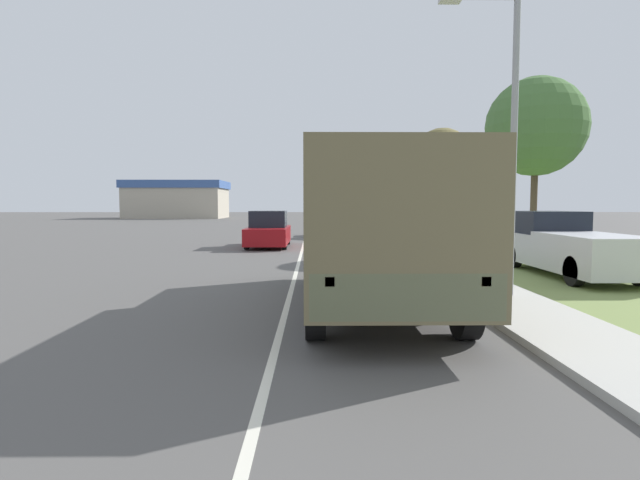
% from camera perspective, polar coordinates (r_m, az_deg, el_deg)
% --- Properties ---
extents(ground_plane, '(180.00, 180.00, 0.00)m').
position_cam_1_polar(ground_plane, '(38.06, -1.48, 1.02)').
color(ground_plane, '#565451').
extents(lane_centre_stripe, '(0.12, 120.00, 0.00)m').
position_cam_1_polar(lane_centre_stripe, '(38.06, -1.48, 1.02)').
color(lane_centre_stripe, silver).
rests_on(lane_centre_stripe, ground).
extents(sidewalk_right, '(1.80, 120.00, 0.12)m').
position_cam_1_polar(sidewalk_right, '(38.26, 5.28, 1.11)').
color(sidewalk_right, beige).
rests_on(sidewalk_right, ground).
extents(grass_strip_right, '(7.00, 120.00, 0.02)m').
position_cam_1_polar(grass_strip_right, '(38.96, 11.73, 1.02)').
color(grass_strip_right, olive).
rests_on(grass_strip_right, ground).
extents(military_truck, '(2.59, 7.85, 2.94)m').
position_cam_1_polar(military_truck, '(9.96, 6.06, 1.72)').
color(military_truck, '#606647').
rests_on(military_truck, ground).
extents(car_nearest_ahead, '(1.91, 4.56, 1.74)m').
position_cam_1_polar(car_nearest_ahead, '(24.17, -5.90, 1.04)').
color(car_nearest_ahead, maroon).
rests_on(car_nearest_ahead, ground).
extents(car_second_ahead, '(1.85, 4.25, 1.35)m').
position_cam_1_polar(car_second_ahead, '(32.73, 1.60, 1.59)').
color(car_second_ahead, black).
rests_on(car_second_ahead, ground).
extents(pickup_truck, '(1.91, 5.63, 1.82)m').
position_cam_1_polar(pickup_truck, '(16.20, 26.26, -0.50)').
color(pickup_truck, silver).
rests_on(pickup_truck, grass_strip_right).
extents(lamp_post, '(1.69, 0.24, 6.35)m').
position_cam_1_polar(lamp_post, '(11.41, 20.26, 13.35)').
color(lamp_post, gray).
rests_on(lamp_post, sidewalk_right).
extents(tree_mid_right, '(4.18, 4.18, 7.43)m').
position_cam_1_polar(tree_mid_right, '(23.62, 23.46, 11.76)').
color(tree_mid_right, '#4C3D2D').
rests_on(tree_mid_right, grass_strip_right).
extents(tree_far_right, '(4.09, 4.09, 7.25)m').
position_cam_1_polar(tree_far_right, '(35.67, 13.78, 9.07)').
color(tree_far_right, '#4C3D2D').
rests_on(tree_far_right, grass_strip_right).
extents(building_distant, '(14.15, 9.37, 5.42)m').
position_cam_1_polar(building_distant, '(76.65, -15.98, 4.48)').
color(building_distant, '#B2A893').
rests_on(building_distant, ground).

